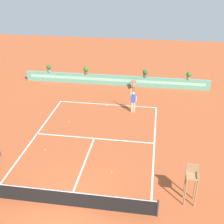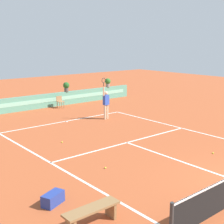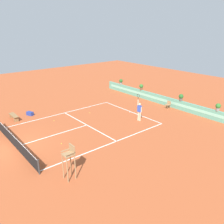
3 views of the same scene
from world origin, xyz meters
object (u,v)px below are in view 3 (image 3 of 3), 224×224
at_px(tennis_ball_near_baseline, 54,121).
at_px(potted_plant_left, 141,87).
at_px(umpire_chair, 69,158).
at_px(tennis_player, 139,110).
at_px(bench_courtside, 14,116).
at_px(gear_bag, 30,114).
at_px(tennis_ball_by_sideline, 61,144).
at_px(tennis_ball_mid_court, 90,113).
at_px(potted_plant_right, 181,97).
at_px(potted_plant_far_right, 218,107).
at_px(ball_kid_chair, 168,104).
at_px(potted_plant_far_left, 121,81).

distance_m(tennis_ball_near_baseline, potted_plant_left, 11.93).
bearing_deg(potted_plant_left, umpire_chair, -59.70).
xyz_separation_m(tennis_player, potted_plant_left, (-5.13, 5.59, 0.36)).
relative_size(bench_courtside, tennis_ball_near_baseline, 23.53).
distance_m(bench_courtside, gear_bag, 1.66).
xyz_separation_m(umpire_chair, gear_bag, (-11.66, 2.12, -1.16)).
height_order(umpire_chair, tennis_ball_by_sideline, umpire_chair).
height_order(tennis_player, tennis_ball_mid_court, tennis_player).
relative_size(potted_plant_right, potted_plant_far_right, 1.00).
bearing_deg(potted_plant_right, ball_kid_chair, -144.23).
xyz_separation_m(ball_kid_chair, tennis_player, (0.39, -4.86, 0.57)).
bearing_deg(umpire_chair, tennis_ball_mid_court, 139.66).
relative_size(gear_bag, potted_plant_right, 0.97).
bearing_deg(potted_plant_left, potted_plant_right, 0.00).
bearing_deg(tennis_ball_by_sideline, potted_plant_right, 85.34).
height_order(tennis_ball_near_baseline, potted_plant_left, potted_plant_left).
bearing_deg(umpire_chair, potted_plant_right, 101.52).
height_order(tennis_ball_mid_court, potted_plant_right, potted_plant_right).
relative_size(umpire_chair, ball_kid_chair, 2.52).
distance_m(umpire_chair, potted_plant_left, 17.52).
height_order(bench_courtside, potted_plant_right, potted_plant_right).
height_order(tennis_ball_mid_court, tennis_ball_by_sideline, same).
xyz_separation_m(umpire_chair, potted_plant_far_right, (0.96, 15.13, 0.07)).
distance_m(tennis_player, potted_plant_far_left, 10.50).
distance_m(tennis_ball_near_baseline, potted_plant_far_right, 15.39).
xyz_separation_m(tennis_ball_mid_court, tennis_ball_by_sideline, (4.17, -5.49, 0.00)).
relative_size(tennis_player, tennis_ball_near_baseline, 38.01).
height_order(tennis_ball_near_baseline, tennis_ball_by_sideline, same).
bearing_deg(potted_plant_right, tennis_ball_near_baseline, -115.61).
bearing_deg(potted_plant_right, potted_plant_left, 180.00).
bearing_deg(tennis_ball_mid_court, potted_plant_right, 56.70).
relative_size(gear_bag, tennis_ball_by_sideline, 10.29).
bearing_deg(potted_plant_far_right, gear_bag, -134.15).
xyz_separation_m(tennis_ball_by_sideline, potted_plant_far_right, (5.15, 13.52, 1.38)).
height_order(ball_kid_chair, potted_plant_far_left, potted_plant_far_left).
bearing_deg(ball_kid_chair, tennis_ball_mid_court, -120.27).
relative_size(umpire_chair, bench_courtside, 1.34).
bearing_deg(umpire_chair, potted_plant_far_right, 86.36).
distance_m(potted_plant_far_right, potted_plant_far_left, 13.55).
bearing_deg(bench_courtside, potted_plant_left, 79.92).
bearing_deg(potted_plant_right, umpire_chair, -78.48).
relative_size(ball_kid_chair, tennis_ball_by_sideline, 12.50).
bearing_deg(potted_plant_far_left, tennis_ball_mid_court, -62.18).
xyz_separation_m(ball_kid_chair, potted_plant_far_left, (-8.50, 0.73, 0.93)).
relative_size(ball_kid_chair, tennis_ball_mid_court, 12.50).
bearing_deg(bench_courtside, potted_plant_far_right, 49.72).
height_order(potted_plant_right, potted_plant_far_left, same).
bearing_deg(tennis_player, umpire_chair, -68.75).
xyz_separation_m(tennis_ball_near_baseline, potted_plant_far_left, (-3.83, 11.85, 1.38)).
bearing_deg(tennis_player, gear_bag, -137.00).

